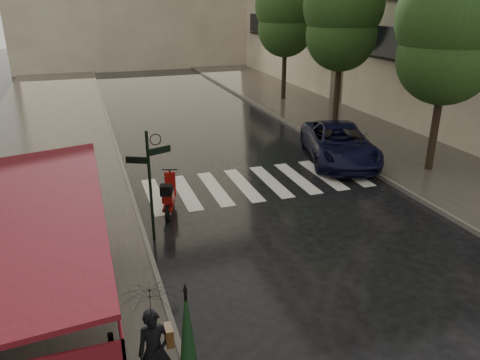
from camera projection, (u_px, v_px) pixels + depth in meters
ground at (228, 292)px, 10.63m from camera, size 120.00×120.00×0.00m
sidewalk_near at (42, 153)px, 19.83m from camera, size 6.00×60.00×0.12m
sidewalk_far at (347, 125)px, 24.25m from camera, size 5.50×60.00×0.12m
curb_near at (116, 146)px, 20.74m from camera, size 0.12×60.00×0.16m
curb_far at (298, 129)px, 23.41m from camera, size 0.12×60.00×0.16m
crosswalk at (257, 183)px, 16.80m from camera, size 7.85×3.20×0.01m
signpost at (150, 178)px, 12.24m from camera, size 1.17×0.29×3.10m
tree_near at (451, 26)px, 15.96m from camera, size 3.80×3.80×7.99m
tree_mid at (343, 12)px, 22.00m from camera, size 3.80×3.80×8.34m
tree_far at (286, 11)px, 28.28m from camera, size 3.80×3.80×8.16m
pedestrian_with_umbrella at (151, 309)px, 7.32m from camera, size 0.90×0.91×2.37m
scooter at (169, 196)px, 14.31m from camera, size 0.79×1.77×1.20m
parked_car at (339, 143)px, 18.87m from camera, size 3.84×5.76×1.47m
parasol_front at (189, 359)px, 6.54m from camera, size 0.47×0.47×2.60m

